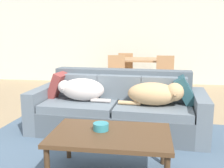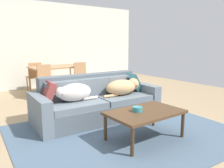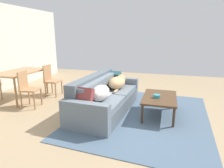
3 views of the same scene
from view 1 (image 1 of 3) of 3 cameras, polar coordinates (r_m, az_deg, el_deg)
ground_plane at (r=3.59m, az=-1.37°, el=-11.28°), size 10.00×10.00×0.00m
back_partition at (r=7.30m, az=3.92°, el=10.86°), size 8.00×0.12×2.70m
area_rug at (r=3.02m, az=-0.89°, el=-15.67°), size 3.59×2.97×0.01m
couch at (r=3.73m, az=1.35°, el=-5.26°), size 2.41×1.10×0.83m
dog_on_left_cushion at (r=3.68m, az=-6.68°, el=-1.15°), size 0.75×0.36×0.31m
dog_on_right_cushion at (r=3.46m, az=9.42°, el=-2.06°), size 0.83×0.42×0.31m
throw_pillow_by_left_arm at (r=3.97m, az=-11.33°, el=-0.22°), size 0.29×0.40×0.39m
throw_pillow_by_right_arm at (r=3.67m, az=15.48°, el=-1.29°), size 0.35×0.41×0.40m
coffee_table at (r=2.53m, az=-0.34°, el=-11.42°), size 1.12×0.71×0.44m
bowl_on_coffee_table at (r=2.57m, az=-2.41°, el=-9.15°), size 0.15×0.15×0.07m
dining_table at (r=6.11m, az=6.40°, el=4.74°), size 1.36×0.83×0.78m
dining_chair_near_left at (r=5.56m, az=0.96°, el=2.09°), size 0.45×0.45×0.90m
dining_chair_near_right at (r=5.54m, az=11.34°, el=1.74°), size 0.40×0.40×0.90m
dining_chair_far_left at (r=6.76m, az=3.04°, el=3.49°), size 0.41×0.41×0.86m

